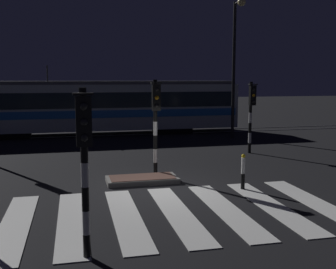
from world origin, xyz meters
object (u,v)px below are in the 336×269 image
(traffic_light_corner_far_right, at_px, (251,106))
(street_lamp_trackside_right, at_px, (236,53))
(bollard_island_edge, at_px, (243,172))
(traffic_light_kerb_mid_left, at_px, (84,148))
(traffic_light_median_centre, at_px, (156,113))
(tram, at_px, (94,106))

(traffic_light_corner_far_right, xyz_separation_m, street_lamp_trackside_right, (1.16, 4.67, 2.67))
(traffic_light_corner_far_right, xyz_separation_m, bollard_island_edge, (-2.89, -5.68, -1.59))
(traffic_light_kerb_mid_left, bearing_deg, bollard_island_edge, 38.52)
(traffic_light_corner_far_right, distance_m, street_lamp_trackside_right, 5.50)
(traffic_light_median_centre, height_order, tram, tram)
(tram, height_order, bollard_island_edge, tram)
(tram, bearing_deg, street_lamp_trackside_right, -24.20)
(traffic_light_median_centre, relative_size, traffic_light_corner_far_right, 1.03)
(tram, bearing_deg, traffic_light_corner_far_right, -51.24)
(traffic_light_median_centre, relative_size, traffic_light_kerb_mid_left, 1.04)
(tram, distance_m, bollard_island_edge, 14.30)
(traffic_light_median_centre, bearing_deg, bollard_island_edge, -45.66)
(traffic_light_median_centre, height_order, bollard_island_edge, traffic_light_median_centre)
(tram, bearing_deg, traffic_light_median_centre, -83.17)
(traffic_light_corner_far_right, relative_size, tram, 0.18)
(traffic_light_kerb_mid_left, relative_size, traffic_light_corner_far_right, 0.99)
(bollard_island_edge, bearing_deg, traffic_light_kerb_mid_left, -141.48)
(traffic_light_median_centre, bearing_deg, traffic_light_corner_far_right, 33.39)
(bollard_island_edge, bearing_deg, tram, 104.70)
(traffic_light_kerb_mid_left, xyz_separation_m, traffic_light_corner_far_right, (7.78, 9.57, 0.01))
(traffic_light_kerb_mid_left, relative_size, tram, 0.18)
(street_lamp_trackside_right, bearing_deg, tram, 155.80)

